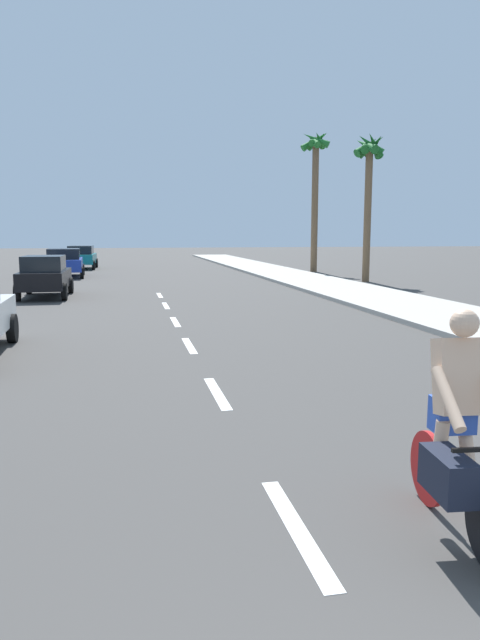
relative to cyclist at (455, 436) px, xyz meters
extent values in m
plane|color=#423F3D|center=(-1.17, 16.42, -0.83)|extent=(160.00, 160.00, 0.00)
cube|color=#B2ADA3|center=(6.54, 18.42, -0.76)|extent=(3.60, 80.00, 0.14)
cube|color=white|center=(-1.17, 0.35, -0.83)|extent=(0.16, 1.80, 0.01)
cube|color=white|center=(-1.17, 4.50, -0.83)|extent=(0.16, 1.80, 0.01)
cube|color=white|center=(-1.17, 8.32, -0.83)|extent=(0.16, 1.80, 0.01)
cube|color=white|center=(-1.17, 11.76, -0.83)|extent=(0.16, 1.80, 0.01)
cube|color=white|center=(-1.17, 15.43, -0.83)|extent=(0.16, 1.80, 0.01)
cube|color=white|center=(-1.17, 18.80, -0.83)|extent=(0.16, 1.80, 0.01)
cylinder|color=red|center=(0.10, 0.55, -0.50)|extent=(0.11, 0.66, 0.66)
cube|color=black|center=(0.05, 0.03, -0.32)|extent=(0.12, 0.94, 0.04)
cylinder|color=black|center=(0.07, 0.24, -0.08)|extent=(0.03, 0.03, 0.48)
cube|color=beige|center=(0.06, 0.11, 0.45)|extent=(0.37, 0.35, 0.63)
sphere|color=beige|center=(0.05, 0.05, 0.88)|extent=(0.22, 0.22, 0.22)
cube|color=#2D51B7|center=(0.06, 0.16, 0.12)|extent=(0.34, 0.25, 0.28)
cube|color=black|center=(-0.19, -0.24, -0.20)|extent=(0.29, 0.54, 0.32)
cylinder|color=beige|center=(0.18, 0.10, -0.20)|extent=(0.14, 0.32, 0.62)
cylinder|color=beige|center=(-0.06, 0.12, -0.20)|extent=(0.13, 0.21, 0.63)
cylinder|color=beige|center=(-0.16, -0.14, 0.35)|extent=(0.13, 0.49, 0.41)
cylinder|color=black|center=(-4.96, 9.45, -0.51)|extent=(0.20, 0.64, 0.64)
cube|color=black|center=(-5.44, 19.01, -0.14)|extent=(1.61, 3.84, 0.64)
cube|color=black|center=(-5.44, 18.82, 0.46)|extent=(1.42, 2.00, 0.56)
cylinder|color=black|center=(-6.25, 20.31, -0.51)|extent=(0.18, 0.64, 0.64)
cylinder|color=black|center=(-4.64, 20.31, -0.51)|extent=(0.18, 0.64, 0.64)
cylinder|color=black|center=(-6.25, 17.71, -0.51)|extent=(0.18, 0.64, 0.64)
cylinder|color=black|center=(-4.64, 17.71, -0.51)|extent=(0.18, 0.64, 0.64)
cube|color=#1E389E|center=(-5.75, 29.69, -0.14)|extent=(2.11, 4.59, 0.64)
cube|color=black|center=(-5.74, 29.46, 0.46)|extent=(1.78, 2.42, 0.56)
cylinder|color=black|center=(-6.77, 31.17, -0.51)|extent=(0.21, 0.65, 0.64)
cylinder|color=black|center=(-4.88, 31.26, -0.51)|extent=(0.21, 0.65, 0.64)
cylinder|color=black|center=(-6.62, 28.11, -0.51)|extent=(0.21, 0.65, 0.64)
cylinder|color=black|center=(-4.73, 28.20, -0.51)|extent=(0.21, 0.65, 0.64)
cube|color=#14727A|center=(-5.34, 37.22, -0.14)|extent=(1.86, 4.25, 0.64)
cube|color=black|center=(-5.35, 37.01, 0.46)|extent=(1.60, 2.22, 0.56)
cylinder|color=black|center=(-6.20, 38.67, -0.51)|extent=(0.19, 0.64, 0.64)
cylinder|color=black|center=(-4.43, 38.64, -0.51)|extent=(0.19, 0.64, 0.64)
cylinder|color=black|center=(-6.26, 35.81, -0.51)|extent=(0.19, 0.64, 0.64)
cylinder|color=black|center=(-4.49, 35.77, -0.51)|extent=(0.19, 0.64, 0.64)
cylinder|color=brown|center=(9.37, 23.37, 2.56)|extent=(0.36, 0.36, 6.78)
cone|color=#195B23|center=(9.62, 23.36, 5.80)|extent=(0.47, 1.70, 1.08)
cone|color=#195B23|center=(9.52, 23.57, 5.80)|extent=(1.36, 1.21, 1.29)
cone|color=#195B23|center=(9.32, 23.61, 5.80)|extent=(1.44, 0.72, 1.19)
cone|color=#195B23|center=(9.16, 23.50, 5.80)|extent=(1.00, 1.42, 1.11)
cone|color=#195B23|center=(9.14, 23.28, 5.80)|extent=(0.84, 1.73, 1.18)
cone|color=#195B23|center=(9.30, 23.13, 5.80)|extent=(1.42, 0.78, 1.26)
cone|color=#195B23|center=(9.52, 23.17, 5.80)|extent=(1.44, 1.29, 1.39)
cylinder|color=brown|center=(9.25, 31.17, 3.27)|extent=(0.41, 0.41, 8.21)
cone|color=#1E6B28|center=(9.50, 31.16, 7.23)|extent=(0.48, 1.62, 0.99)
cone|color=#1E6B28|center=(9.41, 31.36, 7.23)|extent=(1.37, 1.34, 1.30)
cone|color=#1E6B28|center=(9.24, 31.42, 7.23)|extent=(1.78, 0.51, 1.37)
cone|color=#1E6B28|center=(9.03, 31.30, 7.23)|extent=(0.98, 1.42, 1.11)
cone|color=#1E6B28|center=(9.01, 31.10, 7.23)|extent=(0.78, 1.43, 1.25)
cone|color=#1E6B28|center=(9.16, 30.94, 7.23)|extent=(1.74, 1.08, 1.17)
cone|color=#1E6B28|center=(9.41, 30.99, 7.23)|extent=(1.30, 1.31, 1.18)
camera|label=1|loc=(-2.49, -3.92, 1.56)|focal=32.57mm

